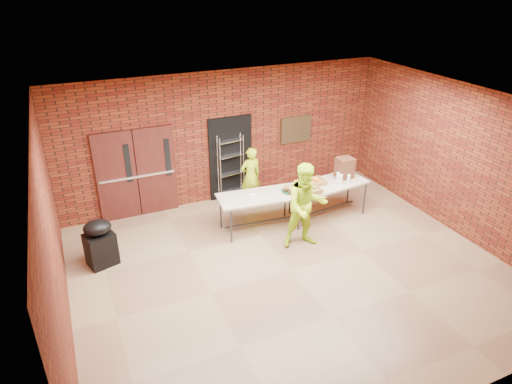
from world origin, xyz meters
The scene contains 19 objects.
room centered at (0.00, 0.00, 1.60)m, with size 8.08×7.08×3.28m.
double_doors centered at (-2.20, 3.44, 1.05)m, with size 1.78×0.12×2.10m.
dark_doorway centered at (0.10, 3.46, 1.05)m, with size 1.10×0.06×2.10m, color black.
bronze_plaque centered at (1.90, 3.45, 1.55)m, with size 0.85×0.04×0.70m, color #3A2917.
wire_rack centered at (0.05, 3.32, 0.85)m, with size 0.62×0.21×1.69m, color silver, non-canonical shape.
table_left centered at (0.17, 1.74, 0.73)m, with size 2.02×1.01×0.80m.
table_right centered at (1.74, 1.65, 0.74)m, with size 2.05×1.04×0.81m.
basket_bananas centered at (0.96, 1.60, 0.87)m, with size 0.43×0.33×0.13m.
basket_oranges centered at (1.49, 1.74, 0.87)m, with size 0.46×0.36×0.14m.
basket_apples centered at (1.16, 1.41, 0.87)m, with size 0.47×0.36×0.15m.
muffin_tray centered at (0.82, 1.65, 0.85)m, with size 0.41×0.41×0.10m.
napkin_box centered at (-0.06, 1.77, 0.83)m, with size 0.16×0.11×0.05m, color white.
coffee_dispenser centered at (2.32, 1.80, 1.05)m, with size 0.37×0.33×0.49m, color #4E2B1A.
cup_stack_front centered at (2.03, 1.50, 0.93)m, with size 0.08×0.08×0.24m, color white.
cup_stack_mid centered at (2.22, 1.47, 0.92)m, with size 0.07×0.07×0.21m, color white.
cup_stack_back centered at (2.07, 1.68, 0.92)m, with size 0.07×0.07×0.21m, color white.
covered_grill centered at (-3.30, 1.72, 0.49)m, with size 0.64×0.58×0.97m.
volunteer_woman centered at (0.40, 2.92, 0.73)m, with size 0.53×0.35×1.46m, color #B4E219.
volunteer_man centered at (0.68, 0.72, 0.92)m, with size 0.89×0.69×1.83m, color #B4E219.
Camera 1 is at (-3.56, -6.34, 5.26)m, focal length 32.00 mm.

